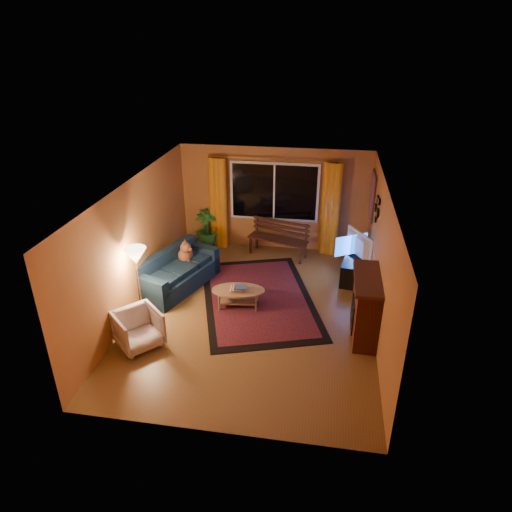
% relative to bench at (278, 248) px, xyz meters
% --- Properties ---
extents(floor, '(4.50, 6.00, 0.02)m').
position_rel_bench_xyz_m(floor, '(-0.16, -2.50, -0.22)').
color(floor, brown).
rests_on(floor, ground).
extents(ceiling, '(4.50, 6.00, 0.02)m').
position_rel_bench_xyz_m(ceiling, '(-0.16, -2.50, 2.30)').
color(ceiling, white).
rests_on(ceiling, ground).
extents(wall_back, '(4.50, 0.02, 2.50)m').
position_rel_bench_xyz_m(wall_back, '(-0.16, 0.51, 1.04)').
color(wall_back, '#C0763C').
rests_on(wall_back, ground).
extents(wall_left, '(0.02, 6.00, 2.50)m').
position_rel_bench_xyz_m(wall_left, '(-2.42, -2.50, 1.04)').
color(wall_left, '#C0763C').
rests_on(wall_left, ground).
extents(wall_right, '(0.02, 6.00, 2.50)m').
position_rel_bench_xyz_m(wall_right, '(2.10, -2.50, 1.04)').
color(wall_right, '#C0763C').
rests_on(wall_right, ground).
extents(window, '(2.00, 0.02, 1.30)m').
position_rel_bench_xyz_m(window, '(-0.16, 0.44, 1.24)').
color(window, black).
rests_on(window, wall_back).
extents(curtain_rod, '(3.20, 0.03, 0.03)m').
position_rel_bench_xyz_m(curtain_rod, '(-0.16, 0.40, 2.04)').
color(curtain_rod, '#BF8C3F').
rests_on(curtain_rod, wall_back).
extents(curtain_left, '(0.36, 0.36, 2.24)m').
position_rel_bench_xyz_m(curtain_left, '(-1.51, 0.38, 0.91)').
color(curtain_left, orange).
rests_on(curtain_left, ground).
extents(curtain_right, '(0.36, 0.36, 2.24)m').
position_rel_bench_xyz_m(curtain_right, '(1.19, 0.38, 0.91)').
color(curtain_right, orange).
rests_on(curtain_right, ground).
extents(bench, '(1.49, 0.82, 0.43)m').
position_rel_bench_xyz_m(bench, '(0.00, 0.00, 0.00)').
color(bench, black).
rests_on(bench, ground).
extents(potted_plant, '(0.56, 0.56, 0.95)m').
position_rel_bench_xyz_m(potted_plant, '(-1.82, 0.25, 0.26)').
color(potted_plant, '#235B1E').
rests_on(potted_plant, ground).
extents(sofa, '(1.44, 2.09, 0.78)m').
position_rel_bench_xyz_m(sofa, '(-1.88, -1.83, 0.17)').
color(sofa, '#102234').
rests_on(sofa, ground).
extents(dog, '(0.45, 0.52, 0.47)m').
position_rel_bench_xyz_m(dog, '(-1.83, -1.40, 0.40)').
color(dog, '#9A5634').
rests_on(dog, sofa).
extents(armchair, '(0.96, 0.96, 0.72)m').
position_rel_bench_xyz_m(armchair, '(-1.92, -3.85, 0.15)').
color(armchair, '#C2B1B6').
rests_on(armchair, ground).
extents(floor_lamp, '(0.29, 0.29, 1.47)m').
position_rel_bench_xyz_m(floor_lamp, '(-2.16, -3.10, 0.52)').
color(floor_lamp, '#BF8C3F').
rests_on(floor_lamp, ground).
extents(rug, '(3.06, 3.85, 0.02)m').
position_rel_bench_xyz_m(rug, '(-0.16, -2.01, -0.20)').
color(rug, maroon).
rests_on(rug, ground).
extents(coffee_table, '(1.14, 1.14, 0.38)m').
position_rel_bench_xyz_m(coffee_table, '(-0.49, -2.36, -0.03)').
color(coffee_table, '#9A7959').
rests_on(coffee_table, ground).
extents(tv_console, '(0.61, 1.26, 0.50)m').
position_rel_bench_xyz_m(tv_console, '(1.76, -0.80, 0.04)').
color(tv_console, black).
rests_on(tv_console, ground).
extents(television, '(0.59, 0.89, 0.55)m').
position_rel_bench_xyz_m(television, '(1.76, -0.80, 0.56)').
color(television, black).
rests_on(television, tv_console).
extents(fireplace, '(0.40, 1.20, 1.10)m').
position_rel_bench_xyz_m(fireplace, '(1.89, -2.90, 0.34)').
color(fireplace, maroon).
rests_on(fireplace, ground).
extents(mirror_cluster, '(0.06, 0.60, 0.56)m').
position_rel_bench_xyz_m(mirror_cluster, '(2.05, -1.20, 1.59)').
color(mirror_cluster, black).
rests_on(mirror_cluster, wall_right).
extents(painting, '(0.04, 0.76, 0.96)m').
position_rel_bench_xyz_m(painting, '(2.06, -0.05, 1.44)').
color(painting, '#EB5428').
rests_on(painting, wall_right).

